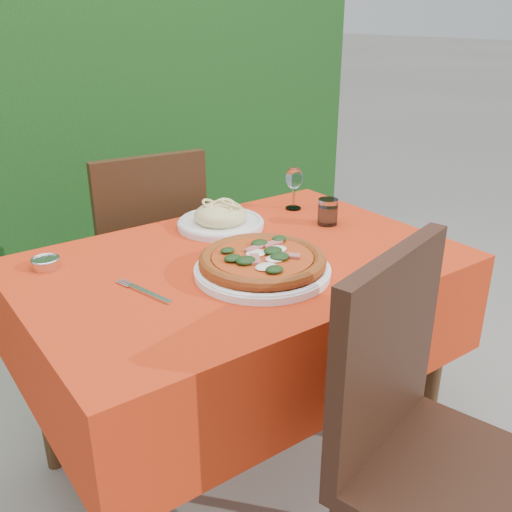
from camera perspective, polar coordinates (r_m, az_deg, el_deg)
ground at (r=2.10m, az=-1.32°, el=-19.34°), size 60.00×60.00×0.00m
hedge at (r=3.00m, az=-19.03°, el=12.37°), size 3.20×0.55×1.78m
dining_table at (r=1.75m, az=-1.50°, el=-4.79°), size 1.26×0.86×0.75m
chair_near at (r=1.38m, az=16.38°, el=-16.81°), size 0.54×0.54×0.97m
chair_far at (r=2.31m, az=-10.91°, el=0.51°), size 0.47×0.47×0.95m
pizza_plate at (r=1.57m, az=0.65°, el=-0.76°), size 0.40×0.40×0.07m
pasta_plate at (r=1.92m, az=-3.57°, el=3.73°), size 0.29×0.29×0.08m
water_glass at (r=1.96m, az=7.18°, el=4.29°), size 0.07×0.07×0.09m
wine_glass at (r=2.09m, az=3.83°, el=7.61°), size 0.06×0.06×0.16m
fork at (r=1.49m, az=-10.64°, el=-3.70°), size 0.08×0.22×0.01m
steel_ramekin at (r=1.72m, az=-20.27°, el=-0.72°), size 0.07×0.07×0.03m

